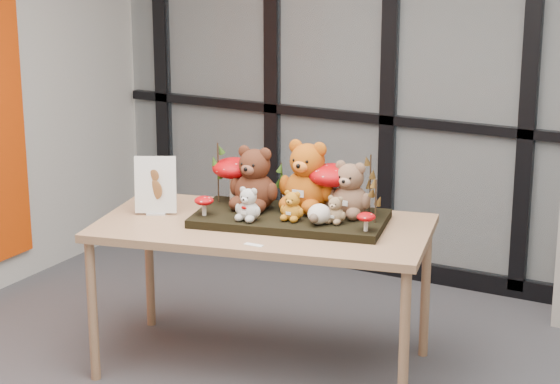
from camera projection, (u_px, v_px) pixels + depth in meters
The scene contains 22 objects.
room_shell at pixel (259, 82), 4.04m from camera, with size 5.00×5.00×5.00m.
glass_partition at pixel (458, 68), 6.20m from camera, with size 4.90×0.06×2.78m.
display_table at pixel (263, 236), 5.20m from camera, with size 1.84×1.20×0.79m.
diorama_tray at pixel (290, 219), 5.20m from camera, with size 0.97×0.49×0.04m, color black.
bear_pooh_yellow at pixel (308, 172), 5.24m from camera, with size 0.31×0.28×0.40m, color #B5520E, non-canonical shape.
bear_brown_medium at pixel (255, 174), 5.27m from camera, with size 0.28×0.25×0.36m, color #4A2314, non-canonical shape.
bear_tan_back at pixel (350, 186), 5.14m from camera, with size 0.24×0.22×0.31m, color brown, non-canonical shape.
bear_small_yellow at pixel (292, 204), 5.08m from camera, with size 0.13×0.12×0.17m, color #C47617, non-canonical shape.
bear_white_bow at pixel (249, 202), 5.08m from camera, with size 0.14×0.13×0.19m, color beige, non-canonical shape.
bear_beige_small at pixel (336, 208), 5.04m from camera, with size 0.12×0.11×0.15m, color #947551, non-canonical shape.
plush_cream_hedgehog at pixel (319, 213), 5.03m from camera, with size 0.09×0.08×0.11m, color white, non-canonical shape.
mushroom_back_left at pixel (234, 178), 5.41m from camera, with size 0.24×0.24×0.26m, color #A40509, non-canonical shape.
mushroom_back_right at pixel (332, 186), 5.22m from camera, with size 0.25×0.25×0.28m, color #A40509, non-canonical shape.
mushroom_front_left at pixel (204, 205), 5.17m from camera, with size 0.10×0.10×0.11m, color #A40509, non-canonical shape.
mushroom_front_right at pixel (366, 221), 4.92m from camera, with size 0.09×0.09×0.10m, color #A40509, non-canonical shape.
sprig_green_far_left at pixel (218, 173), 5.38m from camera, with size 0.05×0.05×0.32m, color #1A3D0D, non-canonical shape.
sprig_green_mid_left at pixel (246, 179), 5.41m from camera, with size 0.05×0.05×0.25m, color #1A3D0D, non-canonical shape.
sprig_dry_far_right at pixel (370, 185), 5.15m from camera, with size 0.05×0.05×0.32m, color brown, non-canonical shape.
sprig_dry_mid_right at pixel (376, 201), 5.03m from camera, with size 0.05×0.05×0.22m, color brown, non-canonical shape.
sprig_green_centre at pixel (281, 183), 5.37m from camera, with size 0.05×0.05×0.22m, color #1A3D0D, non-canonical shape.
sign_holder at pixel (155, 188), 5.32m from camera, with size 0.21×0.14×0.31m.
label_card at pixel (254, 245), 4.85m from camera, with size 0.10×0.03×0.00m, color white.
Camera 1 is at (1.99, -3.49, 2.33)m, focal length 65.00 mm.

